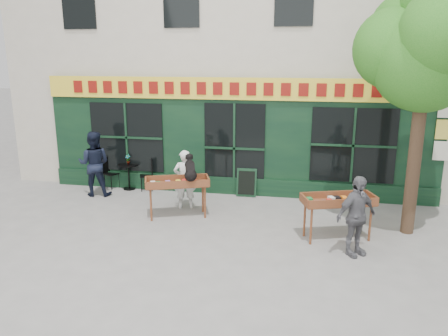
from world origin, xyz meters
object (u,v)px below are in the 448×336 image
Objects in this scene: man_left at (94,164)px; book_cart_center at (177,184)px; man_right at (356,216)px; woman at (185,179)px; dog at (190,167)px; book_cart_right at (338,203)px; bistro_table at (129,171)px.

book_cart_center is at bearing 145.45° from man_left.
man_right is 0.88× the size of man_left.
woman is 0.95× the size of man_right.
book_cart_right is at bearing -30.67° from dog.
woman reaches higher than bistro_table.
woman reaches higher than book_cart_center.
dog is at bearing 95.79° from woman.
man_right is (4.07, -1.40, -0.01)m from book_cart_center.
book_cart_right is (3.77, -1.30, 0.05)m from woman.
book_cart_right is (3.42, -0.60, -0.47)m from dog.
book_cart_center is 3.83m from book_cart_right.
woman is 3.99m from book_cart_right.
man_right reaches higher than book_cart_center.
man_right is 2.14× the size of bistro_table.
dog reaches higher than book_cart_center.
book_cart_center is 0.65m from woman.
dog is 3.41m from man_left.
book_cart_center is at bearing -42.56° from bistro_table.
dog is at bearing -28.91° from book_cart_center.
man_right reaches higher than dog.
man_left is at bearing 137.46° from dog.
dog is 3.50m from book_cart_right.
book_cart_right is 6.42m from bistro_table.
man_right reaches higher than book_cart_right.
man_left is at bearing -134.20° from bistro_table.
bistro_table is at bearing -145.42° from man_left.
book_cart_center is at bearing 151.59° from book_cart_right.
man_right reaches higher than bistro_table.
dog is at bearing -38.92° from bistro_table.
book_cart_center is 2.13× the size of bistro_table.
man_left is at bearing 120.56° from man_right.
dog is 0.79× the size of bistro_table.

